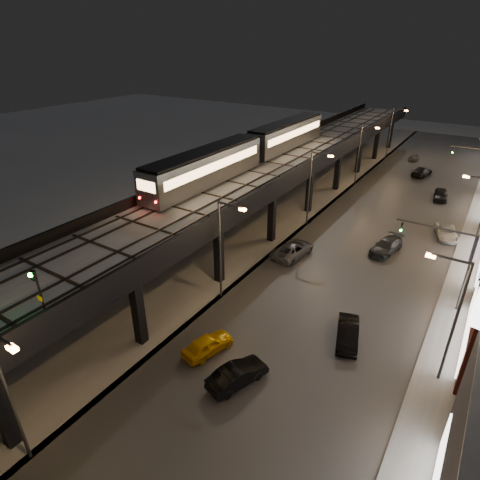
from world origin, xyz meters
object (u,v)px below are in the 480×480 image
Objects in this scene: car_far_white at (414,157)px; car_onc_white at (386,247)px; subway_train at (252,148)px; car_onc_red at (441,195)px; car_near_white at (237,375)px; car_taxi at (208,345)px; car_onc_silver at (347,334)px; car_onc_dark at (446,233)px; car_mid_dark at (422,172)px; car_mid_silver at (293,250)px; rail_signal at (36,285)px.

car_onc_white reaches higher than car_far_white.
car_onc_red is (20.10, 17.81, -7.62)m from subway_train.
car_near_white is 0.99× the size of car_onc_red.
car_taxi is 10.36m from car_onc_silver.
car_onc_dark is 8.69m from car_onc_white.
car_onc_dark is (9.96, -31.65, 0.03)m from car_far_white.
car_far_white is 33.18m from car_onc_dark.
car_far_white is 0.82× the size of car_onc_red.
car_onc_silver is 0.89× the size of car_onc_white.
car_mid_dark is (1.26, 53.15, 0.00)m from car_near_white.
car_onc_red is (2.29, 19.73, 0.03)m from car_onc_white.
car_far_white is at bearing -77.60° from car_taxi.
car_near_white is 0.80× the size of car_mid_silver.
car_near_white is (8.03, 7.04, -8.05)m from rail_signal.
car_mid_silver is at bearing 82.00° from rail_signal.
car_far_white is at bearing -86.85° from car_mid_silver.
subway_train reaches higher than car_onc_red.
rail_signal is at bearing -113.30° from car_onc_red.
car_taxi is at bearing -126.78° from car_onc_dark.
subway_train reaches higher than rail_signal.
subway_train is 27.64m from car_taxi.
car_mid_silver is 1.17× the size of car_onc_dark.
car_onc_red reaches higher than car_onc_dark.
car_onc_red is (7.46, -19.17, 0.13)m from car_far_white.
car_mid_silver is 1.10× the size of car_onc_white.
car_mid_dark is 45.46m from car_onc_silver.
car_near_white is 0.99× the size of car_onc_silver.
car_onc_red is (10.25, 25.74, -0.01)m from car_mid_silver.
car_taxi is at bearing -2.32° from car_near_white.
car_mid_silver is 1.24× the size of car_onc_red.
car_mid_dark is 1.13× the size of car_onc_red.
car_onc_red is (-2.51, 12.47, 0.10)m from car_onc_dark.
car_onc_silver is at bearing 104.55° from car_mid_dark.
car_mid_dark reaches higher than car_far_white.
car_onc_silver reaches higher than car_mid_dark.
rail_signal is at bearing 91.48° from car_mid_dark.
car_taxi reaches higher than car_far_white.
car_taxi is 0.81× the size of car_mid_dark.
car_near_white reaches higher than car_onc_dark.
car_mid_dark is at bearing 76.97° from car_onc_silver.
car_mid_silver is (-1.20, 16.22, 0.07)m from car_taxi.
car_onc_white is at bearing -136.25° from car_mid_silver.
car_taxi is 0.91× the size of car_onc_red.
car_onc_red is at bearing -88.28° from car_taxi.
car_onc_white is (2.12, -29.63, -0.00)m from car_mid_dark.
car_near_white is (14.43, -25.44, -7.65)m from subway_train.
car_mid_dark is at bearing 81.22° from rail_signal.
car_mid_silver reaches higher than car_taxi.
car_taxi is 52.06m from car_mid_dark.
car_onc_red reaches higher than car_onc_silver.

